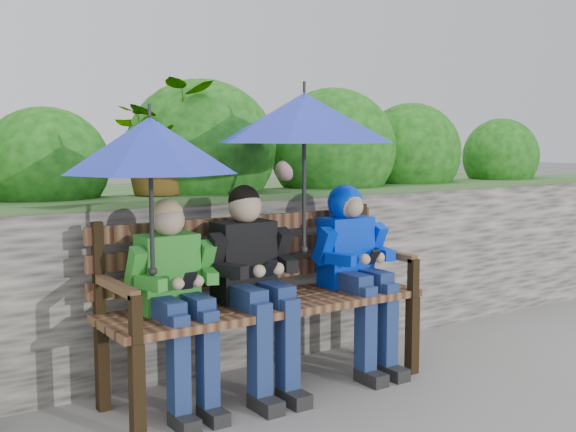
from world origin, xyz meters
TOP-DOWN VIEW (x-y plane):
  - ground at (0.00, 0.00)m, footprint 60.00×60.00m
  - garden_backdrop at (-0.14, 1.59)m, footprint 8.00×2.86m
  - park_bench at (-0.10, 0.23)m, footprint 1.81×0.53m
  - boy_left at (-0.63, 0.15)m, footprint 0.44×0.50m
  - boy_middle at (-0.19, 0.14)m, footprint 0.48×0.55m
  - boy_right at (0.51, 0.16)m, footprint 0.45×0.55m
  - umbrella_left at (-0.77, 0.11)m, footprint 0.85×0.85m
  - umbrella_right at (0.14, 0.15)m, footprint 0.96×0.96m

SIDE VIEW (x-z plane):
  - ground at x=0.00m, z-range 0.00..0.00m
  - park_bench at x=-0.10m, z-range 0.07..1.02m
  - boy_left at x=-0.63m, z-range 0.08..1.14m
  - garden_backdrop at x=-0.14m, z-range -0.28..1.53m
  - boy_middle at x=-0.19m, z-range 0.08..1.19m
  - boy_right at x=0.51m, z-range 0.12..1.21m
  - umbrella_left at x=-0.77m, z-range 0.92..1.74m
  - umbrella_right at x=0.14m, z-range 1.00..1.94m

